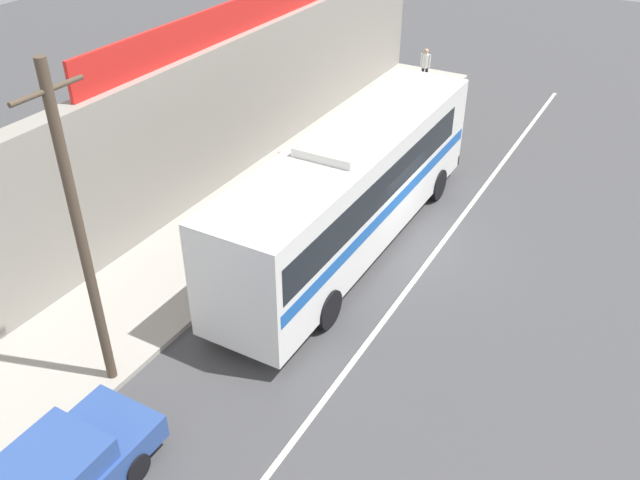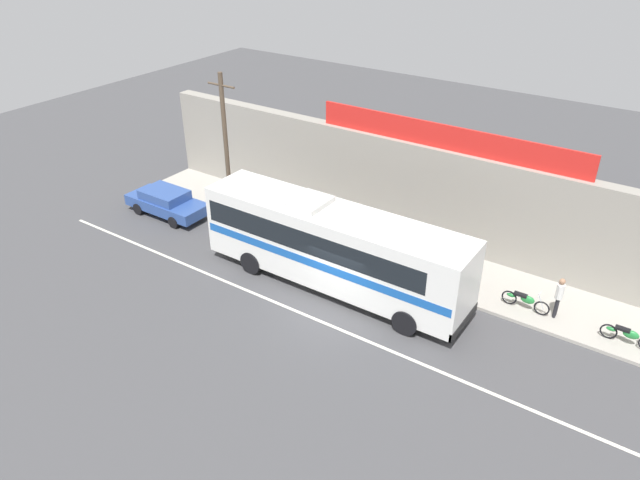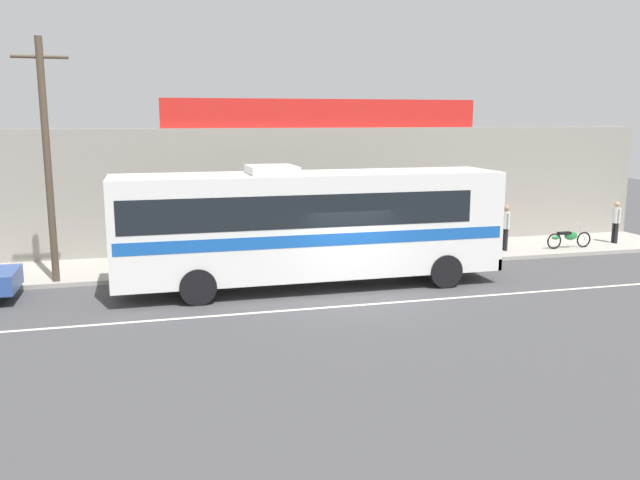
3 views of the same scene
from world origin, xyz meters
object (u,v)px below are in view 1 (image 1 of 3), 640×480
Objects in this scene: motorcycle_red at (341,156)px; motorcycle_black at (374,125)px; utility_pole at (80,234)px; pedestrian_near_shop at (281,171)px; pedestrian_far_right at (425,64)px; pedestrian_by_curb at (382,100)px; intercity_bus at (351,186)px; motorcycle_orange at (413,95)px.

motorcycle_red is 3.07m from motorcycle_black.
pedestrian_near_shop is at bearing 6.99° from utility_pole.
motorcycle_red is 1.01× the size of motorcycle_black.
utility_pole is at bearing -173.01° from pedestrian_near_shop.
pedestrian_far_right is 5.15m from pedestrian_by_curb.
utility_pole is at bearing 163.92° from intercity_bus.
motorcycle_orange is (18.77, 0.51, -3.41)m from utility_pole.
intercity_bus is 7.34× the size of pedestrian_near_shop.
motorcycle_red is 6.86m from motorcycle_orange.
motorcycle_orange is at bearing -3.52° from pedestrian_near_shop.
utility_pole is at bearing -177.87° from motorcycle_black.
motorcycle_red is at bearing 30.79° from intercity_bus.
motorcycle_black is (3.07, 0.17, 0.00)m from motorcycle_red.
pedestrian_near_shop is (-2.85, 0.72, 0.50)m from motorcycle_red.
pedestrian_near_shop is 12.23m from pedestrian_far_right.
utility_pole is 3.86× the size of motorcycle_black.
motorcycle_orange is 2.62m from pedestrian_far_right.
pedestrian_far_right is (21.29, 1.00, -2.84)m from utility_pole.
pedestrian_by_curb reaches higher than motorcycle_red.
pedestrian_by_curb is (-2.63, 0.27, 0.60)m from motorcycle_orange.
pedestrian_far_right is at bearing 3.73° from motorcycle_red.
motorcycle_black is at bearing -175.99° from pedestrian_far_right.
motorcycle_orange is at bearing -169.06° from pedestrian_far_right.
pedestrian_far_right is (2.52, 0.49, 0.57)m from motorcycle_orange.
intercity_bus is at bearing -166.90° from pedestrian_far_right.
intercity_bus is 14.09m from pedestrian_far_right.
pedestrian_far_right is at bearing -0.52° from pedestrian_near_shop.
motorcycle_black is 0.99× the size of motorcycle_orange.
pedestrian_by_curb reaches higher than pedestrian_far_right.
motorcycle_orange is 2.71m from pedestrian_by_curb.
motorcycle_black is at bearing 2.13° from utility_pole.
utility_pole is 12.40m from motorcycle_red.
intercity_bus reaches higher than motorcycle_red.
motorcycle_black is 1.13× the size of pedestrian_far_right.
utility_pole is 21.50m from pedestrian_far_right.
motorcycle_red is 1.00× the size of motorcycle_orange.
intercity_bus is 8.03m from motorcycle_black.
pedestrian_far_right is (12.23, -0.11, 0.06)m from pedestrian_near_shop.
utility_pole is 4.23× the size of pedestrian_by_curb.
utility_pole is 16.40m from pedestrian_by_curb.
motorcycle_black is (14.98, 0.56, -3.41)m from utility_pole.
pedestrian_far_right is at bearing 4.01° from motorcycle_black.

